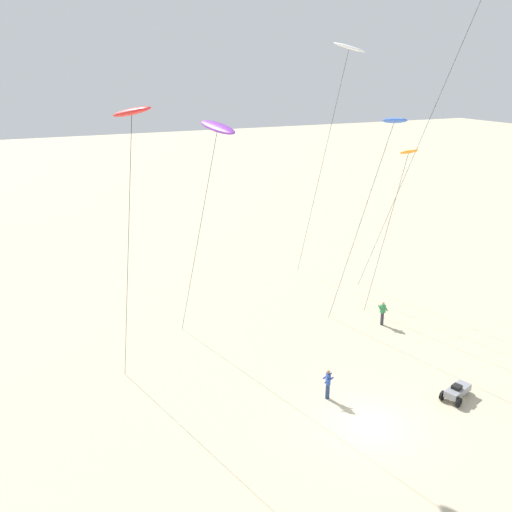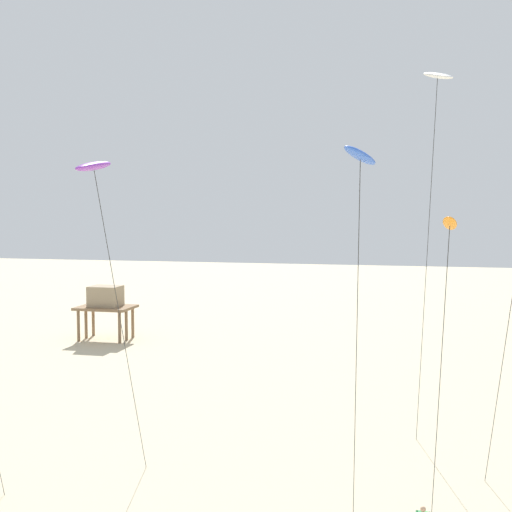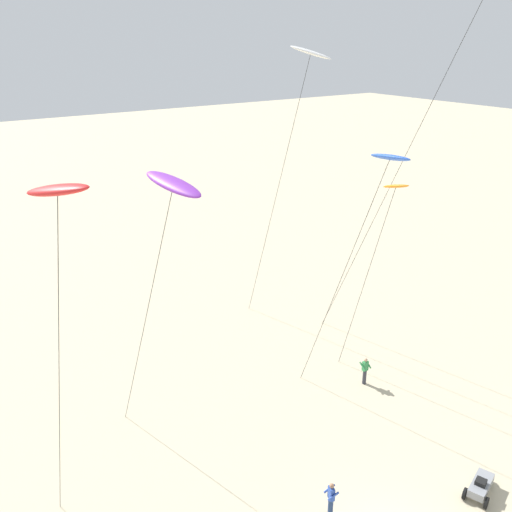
{
  "view_description": "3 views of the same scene",
  "coord_description": "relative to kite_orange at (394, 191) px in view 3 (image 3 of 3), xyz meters",
  "views": [
    {
      "loc": [
        -14.97,
        -19.07,
        16.65
      ],
      "look_at": [
        -1.8,
        9.57,
        6.03
      ],
      "focal_mm": 39.63,
      "sensor_mm": 36.0,
      "label": 1
    },
    {
      "loc": [
        6.66,
        -14.28,
        12.15
      ],
      "look_at": [
        0.76,
        11.19,
        10.29
      ],
      "focal_mm": 46.12,
      "sensor_mm": 36.0,
      "label": 2
    },
    {
      "loc": [
        -13.77,
        -10.45,
        18.92
      ],
      "look_at": [
        0.28,
        9.79,
        9.24
      ],
      "focal_mm": 40.1,
      "sensor_mm": 36.0,
      "label": 3
    }
  ],
  "objects": [
    {
      "name": "kite_orange",
      "position": [
        0.0,
        0.0,
        0.0
      ],
      "size": [
        0.62,
        3.94,
        12.03
      ],
      "color": "orange",
      "rests_on": "ground"
    },
    {
      "name": "kite_purple",
      "position": [
        -12.65,
        -0.56,
        2.25
      ],
      "size": [
        1.28,
        7.61,
        14.15
      ],
      "color": "purple",
      "rests_on": "ground"
    },
    {
      "name": "kite_white",
      "position": [
        -0.23,
        6.75,
        6.18
      ],
      "size": [
        1.63,
        6.74,
        18.34
      ],
      "color": "white",
      "rests_on": "ground"
    },
    {
      "name": "kite_blue",
      "position": [
        -2.84,
        -2.02,
        2.28
      ],
      "size": [
        1.27,
        6.4,
        14.19
      ],
      "color": "blue",
      "rests_on": "ground"
    },
    {
      "name": "kite_red",
      "position": [
        -17.52,
        -3.19,
        3.28
      ],
      "size": [
        1.75,
        5.65,
        15.22
      ],
      "color": "red",
      "rests_on": "ground"
    },
    {
      "name": "kite_flyer_nearest",
      "position": [
        -0.67,
        0.37,
        -10.52
      ],
      "size": [
        0.56,
        0.54,
        1.67
      ],
      "color": "#33333D",
      "rests_on": "ground"
    },
    {
      "name": "kite_flyer_middle",
      "position": [
        -8.76,
        -5.78,
        -10.52
      ],
      "size": [
        0.65,
        0.67,
        1.67
      ],
      "color": "navy",
      "rests_on": "ground"
    },
    {
      "name": "beach_buggy",
      "position": [
        -2.55,
        -8.63,
        -10.99
      ],
      "size": [
        2.13,
        1.41,
        0.82
      ],
      "color": "gray",
      "rests_on": "ground"
    }
  ]
}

